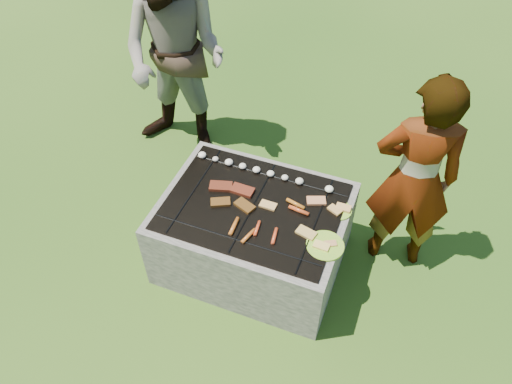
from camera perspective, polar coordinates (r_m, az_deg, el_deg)
lawn at (r=3.94m, az=-0.26°, el=-7.53°), size 60.00×60.00×0.00m
fire_pit at (r=3.72m, az=-0.28°, el=-4.97°), size 1.30×1.00×0.62m
mushrooms at (r=3.68m, az=0.43°, el=2.47°), size 1.06×0.06×0.04m
pork_slabs at (r=3.53m, az=-2.74°, el=-0.26°), size 0.40×0.27×0.02m
sausages at (r=3.36m, az=1.57°, el=-3.40°), size 0.45×0.48×0.03m
bread_on_grate at (r=3.42m, az=5.10°, el=-2.42°), size 0.45×0.41×0.02m
plate_far at (r=3.49m, az=9.42°, el=-2.00°), size 0.25×0.25×0.03m
plate_near at (r=3.28m, az=7.88°, el=-6.09°), size 0.27×0.27×0.03m
cook at (r=3.53m, az=17.65°, el=1.45°), size 0.66×0.50×1.63m
bystander at (r=4.34m, az=-9.22°, el=15.07°), size 0.99×0.80×1.94m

